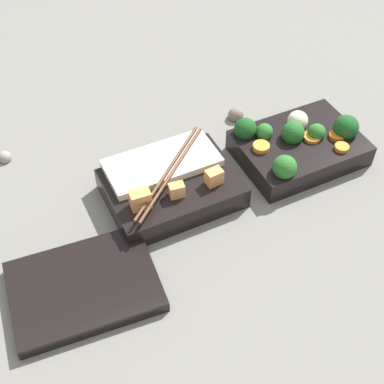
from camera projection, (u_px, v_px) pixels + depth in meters
ground_plane at (243, 171)px, 0.86m from camera, size 3.00×3.00×0.00m
bento_tray_vegetable at (299, 145)px, 0.86m from camera, size 0.19×0.14×0.07m
bento_tray_rice at (169, 184)px, 0.81m from camera, size 0.19×0.15×0.07m
bento_lid at (84, 287)px, 0.70m from camera, size 0.20×0.16×0.02m
pebble_0 at (236, 115)px, 0.94m from camera, size 0.03×0.03×0.03m
pebble_1 at (5, 157)px, 0.87m from camera, size 0.02×0.02×0.02m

